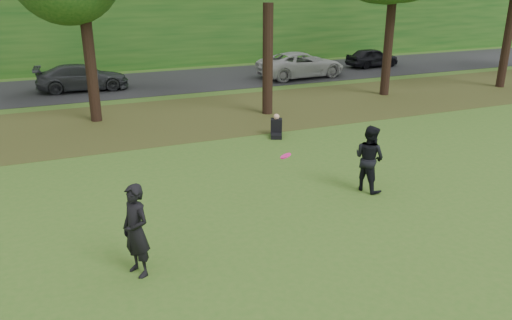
{
  "coord_description": "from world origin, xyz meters",
  "views": [
    {
      "loc": [
        -4.55,
        -7.03,
        5.5
      ],
      "look_at": [
        -0.12,
        3.67,
        1.3
      ],
      "focal_mm": 35.0,
      "sensor_mm": 36.0,
      "label": 1
    }
  ],
  "objects_px": {
    "player_right": "(369,158)",
    "frisbee": "(286,156)",
    "seated_person": "(276,128)",
    "player_left": "(136,231)"
  },
  "relations": [
    {
      "from": "player_right",
      "to": "frisbee",
      "type": "bearing_deg",
      "value": 81.71
    },
    {
      "from": "player_right",
      "to": "seated_person",
      "type": "distance_m",
      "value": 5.59
    },
    {
      "from": "player_left",
      "to": "seated_person",
      "type": "xyz_separation_m",
      "value": [
        6.38,
        7.35,
        -0.63
      ]
    },
    {
      "from": "player_right",
      "to": "seated_person",
      "type": "height_order",
      "value": "player_right"
    },
    {
      "from": "frisbee",
      "to": "player_left",
      "type": "bearing_deg",
      "value": -161.18
    },
    {
      "from": "frisbee",
      "to": "seated_person",
      "type": "distance_m",
      "value": 6.69
    },
    {
      "from": "player_right",
      "to": "seated_person",
      "type": "bearing_deg",
      "value": -16.36
    },
    {
      "from": "player_left",
      "to": "player_right",
      "type": "height_order",
      "value": "player_left"
    },
    {
      "from": "player_left",
      "to": "player_right",
      "type": "bearing_deg",
      "value": 79.82
    },
    {
      "from": "player_left",
      "to": "player_right",
      "type": "xyz_separation_m",
      "value": [
        6.59,
        1.81,
        -0.02
      ]
    }
  ]
}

